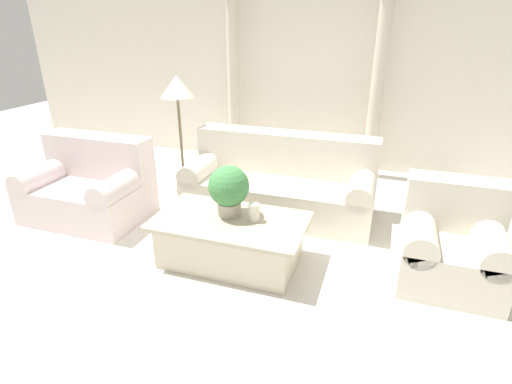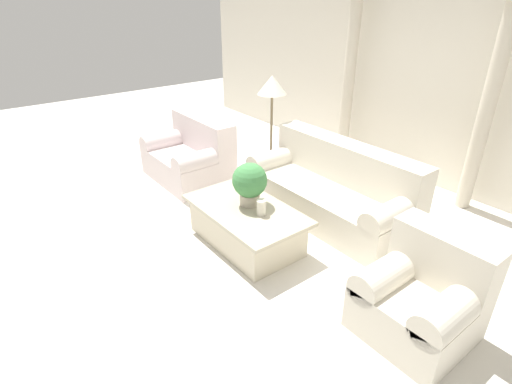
{
  "view_description": "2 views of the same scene",
  "coord_description": "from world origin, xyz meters",
  "px_view_note": "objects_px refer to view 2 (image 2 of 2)",
  "views": [
    {
      "loc": [
        1.36,
        -3.38,
        2.14
      ],
      "look_at": [
        0.27,
        -0.17,
        0.67
      ],
      "focal_mm": 28.0,
      "sensor_mm": 36.0,
      "label": 1
    },
    {
      "loc": [
        3.15,
        -2.59,
        2.57
      ],
      "look_at": [
        -0.08,
        -0.09,
        0.49
      ],
      "focal_mm": 28.0,
      "sensor_mm": 36.0,
      "label": 2
    }
  ],
  "objects_px": {
    "sofa_long": "(332,189)",
    "loveseat": "(191,155)",
    "armchair": "(423,295)",
    "floor_lamp": "(272,90)",
    "coffee_table": "(246,225)",
    "potted_plant": "(250,182)"
  },
  "relations": [
    {
      "from": "armchair",
      "to": "floor_lamp",
      "type": "bearing_deg",
      "value": 162.1
    },
    {
      "from": "sofa_long",
      "to": "loveseat",
      "type": "height_order",
      "value": "same"
    },
    {
      "from": "loveseat",
      "to": "floor_lamp",
      "type": "distance_m",
      "value": 1.53
    },
    {
      "from": "loveseat",
      "to": "potted_plant",
      "type": "bearing_deg",
      "value": -9.38
    },
    {
      "from": "sofa_long",
      "to": "potted_plant",
      "type": "xyz_separation_m",
      "value": [
        -0.18,
        -1.14,
        0.36
      ]
    },
    {
      "from": "coffee_table",
      "to": "floor_lamp",
      "type": "xyz_separation_m",
      "value": [
        -1.24,
        1.39,
        1.09
      ]
    },
    {
      "from": "sofa_long",
      "to": "armchair",
      "type": "height_order",
      "value": "sofa_long"
    },
    {
      "from": "potted_plant",
      "to": "armchair",
      "type": "height_order",
      "value": "potted_plant"
    },
    {
      "from": "floor_lamp",
      "to": "coffee_table",
      "type": "bearing_deg",
      "value": -48.12
    },
    {
      "from": "coffee_table",
      "to": "potted_plant",
      "type": "distance_m",
      "value": 0.5
    },
    {
      "from": "sofa_long",
      "to": "floor_lamp",
      "type": "distance_m",
      "value": 1.69
    },
    {
      "from": "potted_plant",
      "to": "floor_lamp",
      "type": "relative_size",
      "value": 0.32
    },
    {
      "from": "loveseat",
      "to": "coffee_table",
      "type": "xyz_separation_m",
      "value": [
        1.92,
        -0.4,
        -0.14
      ]
    },
    {
      "from": "coffee_table",
      "to": "potted_plant",
      "type": "height_order",
      "value": "potted_plant"
    },
    {
      "from": "sofa_long",
      "to": "armchair",
      "type": "xyz_separation_m",
      "value": [
        1.78,
        -0.86,
        0.0
      ]
    },
    {
      "from": "loveseat",
      "to": "floor_lamp",
      "type": "bearing_deg",
      "value": 55.74
    },
    {
      "from": "loveseat",
      "to": "potted_plant",
      "type": "relative_size",
      "value": 2.73
    },
    {
      "from": "sofa_long",
      "to": "floor_lamp",
      "type": "relative_size",
      "value": 1.44
    },
    {
      "from": "sofa_long",
      "to": "loveseat",
      "type": "distance_m",
      "value": 2.22
    },
    {
      "from": "floor_lamp",
      "to": "sofa_long",
      "type": "bearing_deg",
      "value": -6.48
    },
    {
      "from": "potted_plant",
      "to": "floor_lamp",
      "type": "bearing_deg",
      "value": 132.76
    },
    {
      "from": "coffee_table",
      "to": "potted_plant",
      "type": "relative_size",
      "value": 2.91
    }
  ]
}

